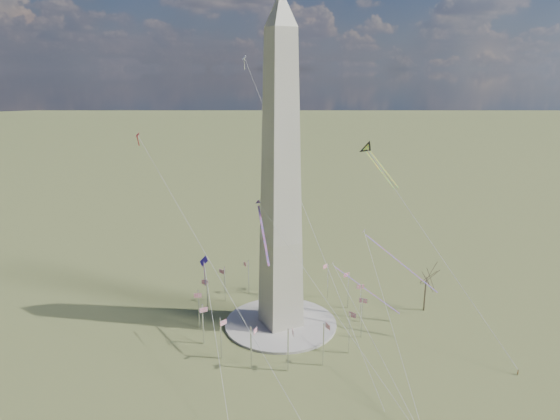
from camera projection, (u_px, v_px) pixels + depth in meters
name	position (u px, v px, depth m)	size (l,w,h in m)	color
ground	(281.00, 324.00, 161.49)	(2000.00, 2000.00, 0.00)	#505B2D
plaza	(281.00, 323.00, 161.38)	(36.00, 36.00, 0.80)	#A5A096
washington_monument	(281.00, 180.00, 148.43)	(15.56, 15.56, 100.00)	#BAB69C
flagpole_ring	(281.00, 304.00, 159.51)	(54.40, 54.40, 13.00)	white
tree_near	(426.00, 279.00, 167.77)	(9.32, 9.32, 16.31)	#4B412E
person_east	(518.00, 372.00, 134.67)	(0.58, 0.38, 1.58)	gray
kite_delta_black	(369.00, 151.00, 168.16)	(6.29, 16.74, 13.79)	black
kite_diamond_purple	(204.00, 264.00, 146.28)	(1.82, 3.16, 10.01)	navy
kite_streamer_left	(388.00, 252.00, 153.41)	(15.00, 20.95, 16.79)	red
kite_streamer_mid	(262.00, 224.00, 143.64)	(6.72, 19.39, 13.64)	red
kite_streamer_right	(355.00, 281.00, 164.11)	(17.47, 17.32, 15.96)	red
kite_small_red	(138.00, 136.00, 154.64)	(1.29, 1.95, 4.23)	red
kite_small_white	(244.00, 59.00, 174.68)	(1.46, 2.29, 5.05)	white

